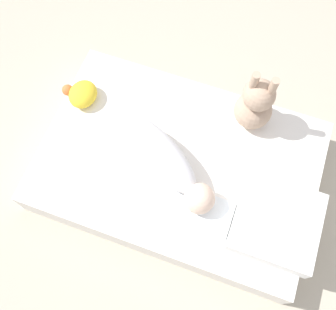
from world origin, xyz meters
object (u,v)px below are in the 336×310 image
Objects in this scene: turtle_plush at (82,94)px; swaddled_baby at (163,159)px; bunny_plush at (255,105)px; pillow at (276,222)px.

swaddled_baby is at bearing 157.86° from turtle_plush.
bunny_plush is 0.75m from turtle_plush.
turtle_plush is at bearing 11.63° from bunny_plush.
turtle_plush is at bearing -172.81° from swaddled_baby.
pillow is at bearing 19.38° from swaddled_baby.
swaddled_baby is 3.17× the size of turtle_plush.
bunny_plush is 2.01× the size of turtle_plush.
pillow is at bearing 164.07° from turtle_plush.
bunny_plush reaches higher than swaddled_baby.
swaddled_baby is 1.57× the size of bunny_plush.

